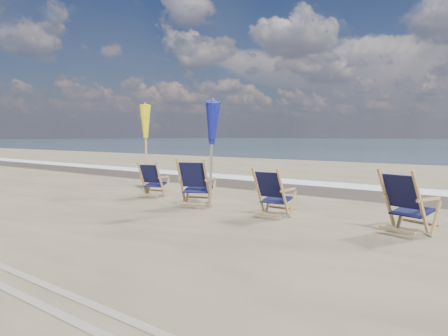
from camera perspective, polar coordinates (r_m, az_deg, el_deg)
The scene contains 8 objects.
surf_foam at distance 13.90m, azimuth 16.21°, elevation -2.26°, with size 200.00×1.40×0.01m, color silver.
wet_sand_strip at distance 12.55m, azimuth 13.49°, elevation -2.90°, with size 200.00×2.60×0.00m, color #42362A.
beach_chair_0 at distance 10.79m, azimuth -8.37°, elevation -1.57°, with size 0.58×0.65×0.90m, color #111233, non-canonical shape.
beach_chair_1 at distance 9.20m, azimuth -2.24°, elevation -2.01°, with size 0.68×0.77×1.07m, color #111233, non-canonical shape.
beach_chair_2 at distance 7.99m, azimuth 7.68°, elevation -3.40°, with size 0.61×0.69×0.95m, color #111233, non-canonical shape.
beach_chair_3 at distance 7.05m, azimuth 24.25°, elevation -4.42°, with size 0.66×0.75×1.04m, color #111233, non-canonical shape.
umbrella_yellow at distance 11.39m, azimuth -10.19°, elevation 5.44°, with size 0.30×0.30×2.32m.
umbrella_blue at distance 8.85m, azimuth -1.70°, elevation 5.44°, with size 0.30×0.30×2.25m.
Camera 1 is at (5.44, -4.40, 1.53)m, focal length 35.00 mm.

